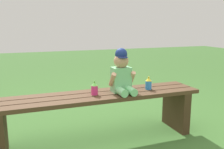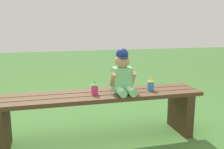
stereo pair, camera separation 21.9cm
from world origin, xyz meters
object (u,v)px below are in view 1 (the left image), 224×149
Objects in this scene: park_bench at (99,108)px; child_figure at (122,73)px; sippy_cup_right at (148,83)px; sippy_cup_left at (95,88)px.

park_bench is 4.69× the size of child_figure.
park_bench is at bearing 176.64° from child_figure.
child_figure is 3.26× the size of sippy_cup_right.
sippy_cup_right is at bearing 0.59° from child_figure.
sippy_cup_left reaches higher than park_bench.
child_figure is at bearing -3.36° from park_bench.
child_figure is 3.26× the size of sippy_cup_left.
child_figure is (0.22, -0.01, 0.31)m from park_bench.
sippy_cup_right is at bearing 0.00° from sippy_cup_left.
sippy_cup_right reaches higher than park_bench.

